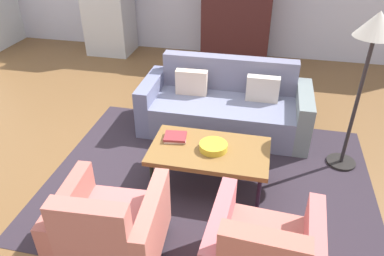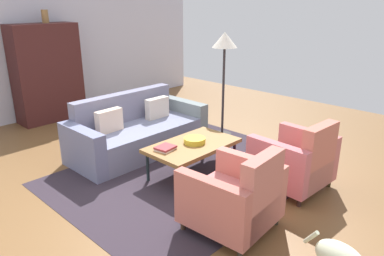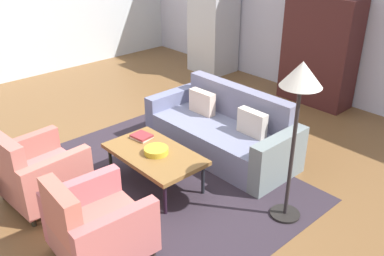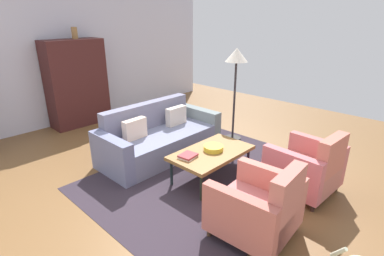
{
  "view_description": "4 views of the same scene",
  "coord_description": "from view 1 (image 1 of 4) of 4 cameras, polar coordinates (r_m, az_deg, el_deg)",
  "views": [
    {
      "loc": [
        1.0,
        -3.33,
        2.58
      ],
      "look_at": [
        0.32,
        -0.23,
        0.6
      ],
      "focal_mm": 34.54,
      "sensor_mm": 36.0,
      "label": 1
    },
    {
      "loc": [
        -2.63,
        -3.33,
        2.18
      ],
      "look_at": [
        0.81,
        -0.04,
        0.51
      ],
      "focal_mm": 33.95,
      "sensor_mm": 36.0,
      "label": 2
    },
    {
      "loc": [
        3.96,
        -2.87,
        2.87
      ],
      "look_at": [
        0.56,
        0.24,
        0.57
      ],
      "focal_mm": 39.42,
      "sensor_mm": 36.0,
      "label": 3
    },
    {
      "loc": [
        -2.46,
        -2.77,
        2.25
      ],
      "look_at": [
        0.76,
        0.29,
        0.56
      ],
      "focal_mm": 27.8,
      "sensor_mm": 36.0,
      "label": 4
    }
  ],
  "objects": [
    {
      "name": "area_rug",
      "position": [
        4.02,
        2.69,
        -7.85
      ],
      "size": [
        3.4,
        2.6,
        0.01
      ],
      "primitive_type": "cube",
      "color": "#2E262F",
      "rests_on": "ground"
    },
    {
      "name": "fruit_bowl",
      "position": [
        3.7,
        3.32,
        -2.88
      ],
      "size": [
        0.28,
        0.28,
        0.07
      ],
      "primitive_type": "cylinder",
      "color": "gold",
      "rests_on": "coffee_table"
    },
    {
      "name": "refrigerator",
      "position": [
        7.37,
        -12.86,
        18.26
      ],
      "size": [
        0.8,
        0.73,
        1.85
      ],
      "color": "#B7BABF",
      "rests_on": "ground"
    },
    {
      "name": "armchair_left",
      "position": [
        3.09,
        -12.72,
        -15.46
      ],
      "size": [
        0.85,
        0.85,
        0.88
      ],
      "rotation": [
        0.0,
        0.0,
        0.07
      ],
      "color": "#3D291C",
      "rests_on": "ground"
    },
    {
      "name": "book_stack",
      "position": [
        3.86,
        -2.58,
        -1.43
      ],
      "size": [
        0.26,
        0.23,
        0.05
      ],
      "color": "beige",
      "rests_on": "coffee_table"
    },
    {
      "name": "coffee_table",
      "position": [
        3.74,
        2.71,
        -3.72
      ],
      "size": [
        1.2,
        0.7,
        0.43
      ],
      "color": "black",
      "rests_on": "ground"
    },
    {
      "name": "cabinet",
      "position": [
        6.85,
        6.99,
        17.58
      ],
      "size": [
        1.2,
        0.51,
        1.8
      ],
      "color": "#3F1A19",
      "rests_on": "ground"
    },
    {
      "name": "ground_plane",
      "position": [
        4.33,
        -3.52,
        -4.65
      ],
      "size": [
        10.22,
        10.22,
        0.0
      ],
      "primitive_type": "plane",
      "color": "brown"
    },
    {
      "name": "floor_lamp",
      "position": [
        3.94,
        26.21,
        12.03
      ],
      "size": [
        0.4,
        0.4,
        1.72
      ],
      "color": "black",
      "rests_on": "ground"
    },
    {
      "name": "couch",
      "position": [
        4.8,
        5.15,
        3.33
      ],
      "size": [
        2.1,
        0.91,
        0.86
      ],
      "rotation": [
        0.0,
        0.0,
        3.15
      ],
      "color": "slate",
      "rests_on": "ground"
    }
  ]
}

